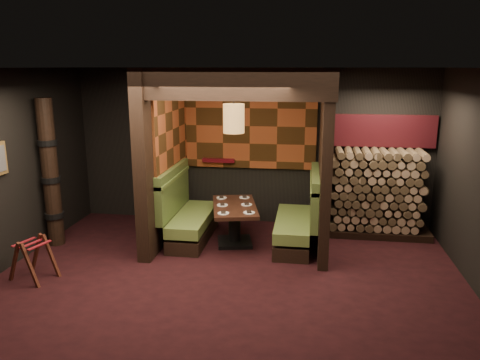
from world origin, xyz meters
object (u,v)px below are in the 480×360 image
(luggage_rack, at_px, (33,257))
(pendant_lamp, at_px, (234,118))
(booth_bench_right, at_px, (299,221))
(booth_bench_left, at_px, (187,216))
(firewood_stack, at_px, (380,193))
(totem_column, at_px, (50,174))
(dining_table, at_px, (235,219))

(luggage_rack, bearing_deg, pendant_lamp, 32.87)
(pendant_lamp, bearing_deg, booth_bench_right, 9.32)
(booth_bench_left, relative_size, firewood_stack, 0.92)
(firewood_stack, bearing_deg, totem_column, -166.81)
(pendant_lamp, distance_m, luggage_rack, 3.51)
(pendant_lamp, bearing_deg, firewood_stack, 19.93)
(booth_bench_right, bearing_deg, pendant_lamp, -170.68)
(luggage_rack, relative_size, firewood_stack, 0.39)
(pendant_lamp, height_order, totem_column, pendant_lamp)
(booth_bench_left, relative_size, luggage_rack, 2.38)
(pendant_lamp, height_order, firewood_stack, pendant_lamp)
(dining_table, height_order, totem_column, totem_column)
(dining_table, height_order, luggage_rack, dining_table)
(totem_column, bearing_deg, booth_bench_right, 7.86)
(booth_bench_left, relative_size, dining_table, 1.16)
(pendant_lamp, xyz_separation_m, luggage_rack, (-2.55, -1.64, -1.77))
(booth_bench_left, xyz_separation_m, luggage_rack, (-1.71, -1.82, -0.09))
(pendant_lamp, distance_m, firewood_stack, 2.89)
(booth_bench_left, relative_size, pendant_lamp, 1.62)
(booth_bench_right, xyz_separation_m, totem_column, (-3.98, -0.55, 0.79))
(luggage_rack, xyz_separation_m, totem_column, (-0.38, 1.27, 0.87))
(dining_table, xyz_separation_m, totem_column, (-2.93, -0.43, 0.75))
(dining_table, bearing_deg, booth_bench_right, 6.66)
(luggage_rack, distance_m, totem_column, 1.59)
(dining_table, xyz_separation_m, luggage_rack, (-2.55, -1.69, -0.12))
(luggage_rack, bearing_deg, totem_column, 106.75)
(booth_bench_left, bearing_deg, luggage_rack, -133.20)
(totem_column, bearing_deg, dining_table, 8.30)
(dining_table, xyz_separation_m, firewood_stack, (2.41, 0.82, 0.31))
(booth_bench_left, distance_m, firewood_stack, 3.34)
(booth_bench_left, bearing_deg, booth_bench_right, 0.00)
(luggage_rack, bearing_deg, dining_table, 33.65)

